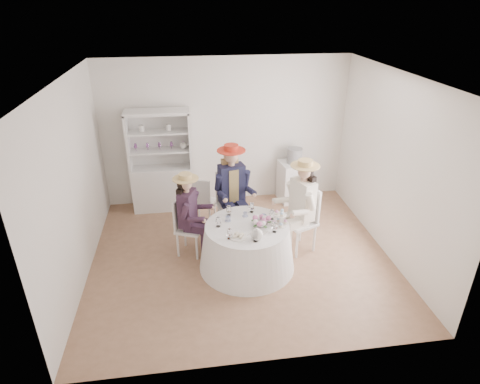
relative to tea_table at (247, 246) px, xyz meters
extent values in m
plane|color=brown|center=(-0.05, 0.26, -0.34)|extent=(4.50, 4.50, 0.00)
plane|color=white|center=(-0.05, 0.26, 2.36)|extent=(4.50, 4.50, 0.00)
plane|color=silver|center=(-0.05, 2.26, 1.01)|extent=(4.50, 0.00, 4.50)
plane|color=silver|center=(-0.05, -1.74, 1.01)|extent=(4.50, 0.00, 4.50)
plane|color=silver|center=(-2.30, 0.26, 1.01)|extent=(0.00, 4.50, 4.50)
plane|color=silver|center=(2.20, 0.26, 1.01)|extent=(0.00, 4.50, 4.50)
cone|color=white|center=(0.00, 0.00, -0.01)|extent=(1.40, 1.40, 0.67)
cylinder|color=white|center=(0.00, 0.00, 0.34)|extent=(1.20, 1.20, 0.02)
cube|color=silver|center=(-1.25, 2.01, 0.07)|extent=(1.14, 0.53, 0.83)
cube|color=silver|center=(-1.25, 2.20, 0.99)|extent=(1.10, 0.16, 1.01)
cube|color=silver|center=(-1.25, 2.01, 1.50)|extent=(1.14, 0.53, 0.06)
cube|color=silver|center=(-1.78, 2.01, 0.99)|extent=(0.08, 0.41, 1.01)
cube|color=silver|center=(-0.72, 2.01, 0.99)|extent=(0.08, 0.41, 1.01)
cube|color=silver|center=(-1.25, 2.01, 0.81)|extent=(1.06, 0.48, 0.03)
cube|color=silver|center=(-1.25, 2.01, 1.15)|extent=(1.06, 0.48, 0.03)
sphere|color=white|center=(-0.84, 2.01, 0.88)|extent=(0.13, 0.13, 0.13)
cube|color=silver|center=(1.21, 2.00, 0.05)|extent=(0.56, 0.56, 0.78)
cylinder|color=black|center=(1.21, 2.00, 0.58)|extent=(0.32, 0.32, 0.28)
cube|color=silver|center=(-0.81, 0.46, 0.09)|extent=(0.49, 0.49, 0.04)
cylinder|color=silver|center=(-0.72, 0.27, -0.13)|extent=(0.03, 0.03, 0.42)
cylinder|color=silver|center=(-0.61, 0.55, -0.13)|extent=(0.03, 0.03, 0.42)
cylinder|color=silver|center=(-1.00, 0.38, -0.13)|extent=(0.03, 0.03, 0.42)
cylinder|color=silver|center=(-0.89, 0.66, -0.13)|extent=(0.03, 0.03, 0.42)
cube|color=silver|center=(-0.97, 0.53, 0.34)|extent=(0.16, 0.35, 0.48)
cube|color=black|center=(-0.82, 0.47, 0.44)|extent=(0.30, 0.39, 0.55)
cube|color=black|center=(-0.73, 0.34, 0.16)|extent=(0.35, 0.23, 0.11)
cylinder|color=black|center=(-0.61, 0.29, -0.12)|extent=(0.10, 0.10, 0.44)
cylinder|color=black|center=(-0.86, 0.27, 0.50)|extent=(0.18, 0.14, 0.26)
cube|color=black|center=(-0.67, 0.50, 0.16)|extent=(0.35, 0.23, 0.11)
cylinder|color=black|center=(-0.55, 0.45, -0.12)|extent=(0.10, 0.10, 0.44)
cylinder|color=black|center=(-0.72, 0.64, 0.50)|extent=(0.18, 0.14, 0.26)
cylinder|color=#D8A889|center=(-0.82, 0.47, 0.73)|extent=(0.09, 0.09, 0.08)
sphere|color=#D8A889|center=(-0.82, 0.47, 0.84)|extent=(0.18, 0.18, 0.18)
sphere|color=black|center=(-0.86, 0.49, 0.82)|extent=(0.18, 0.18, 0.18)
cube|color=black|center=(-0.89, 0.50, 0.60)|extent=(0.16, 0.24, 0.36)
cylinder|color=tan|center=(-0.82, 0.47, 0.92)|extent=(0.38, 0.38, 0.01)
cylinder|color=tan|center=(-0.82, 0.47, 0.96)|extent=(0.19, 0.19, 0.08)
cube|color=silver|center=(-0.10, 0.93, 0.16)|extent=(0.53, 0.53, 0.04)
cylinder|color=silver|center=(-0.24, 0.71, -0.10)|extent=(0.04, 0.04, 0.49)
cylinder|color=silver|center=(0.11, 0.79, -0.10)|extent=(0.04, 0.04, 0.49)
cylinder|color=silver|center=(-0.31, 1.06, -0.10)|extent=(0.04, 0.04, 0.49)
cylinder|color=silver|center=(0.04, 1.14, -0.10)|extent=(0.04, 0.04, 0.49)
cube|color=silver|center=(-0.14, 1.12, 0.46)|extent=(0.42, 0.12, 0.56)
cube|color=#1B1C36|center=(-0.10, 0.95, 0.57)|extent=(0.44, 0.30, 0.65)
cube|color=tan|center=(-0.10, 0.95, 0.57)|extent=(0.20, 0.27, 0.56)
cube|color=#1B1C36|center=(-0.17, 0.77, 0.25)|extent=(0.22, 0.40, 0.13)
cylinder|color=#1B1C36|center=(-0.14, 0.62, -0.09)|extent=(0.11, 0.11, 0.51)
cylinder|color=#1B1C36|center=(-0.32, 0.85, 0.65)|extent=(0.14, 0.21, 0.31)
cube|color=#1B1C36|center=(0.03, 0.82, 0.25)|extent=(0.22, 0.40, 0.13)
cylinder|color=#1B1C36|center=(0.06, 0.66, -0.09)|extent=(0.11, 0.11, 0.51)
cylinder|color=#1B1C36|center=(0.13, 0.95, 0.65)|extent=(0.14, 0.21, 0.31)
cylinder|color=#D8A889|center=(-0.10, 0.95, 0.92)|extent=(0.10, 0.10, 0.09)
sphere|color=#D8A889|center=(-0.10, 0.95, 1.04)|extent=(0.21, 0.21, 0.21)
sphere|color=tan|center=(-0.12, 1.00, 1.02)|extent=(0.21, 0.21, 0.21)
cube|color=tan|center=(-0.12, 1.03, 0.76)|extent=(0.28, 0.14, 0.42)
cylinder|color=red|center=(-0.10, 0.95, 1.14)|extent=(0.45, 0.45, 0.01)
cylinder|color=red|center=(-0.10, 0.95, 1.18)|extent=(0.22, 0.22, 0.09)
cube|color=silver|center=(0.87, 0.32, 0.14)|extent=(0.56, 0.56, 0.04)
cylinder|color=silver|center=(0.65, 0.41, -0.11)|extent=(0.04, 0.04, 0.47)
cylinder|color=silver|center=(0.78, 0.10, -0.11)|extent=(0.04, 0.04, 0.47)
cylinder|color=silver|center=(0.96, 0.55, -0.11)|extent=(0.04, 0.04, 0.47)
cylinder|color=silver|center=(1.10, 0.23, -0.11)|extent=(0.04, 0.04, 0.47)
cube|color=silver|center=(1.05, 0.40, 0.43)|extent=(0.19, 0.39, 0.53)
cube|color=white|center=(0.89, 0.33, 0.53)|extent=(0.35, 0.44, 0.62)
cube|color=white|center=(0.72, 0.36, 0.22)|extent=(0.39, 0.27, 0.13)
cylinder|color=white|center=(0.58, 0.30, -0.10)|extent=(0.11, 0.11, 0.49)
cylinder|color=white|center=(0.77, 0.52, 0.61)|extent=(0.21, 0.16, 0.29)
cube|color=white|center=(0.79, 0.19, 0.22)|extent=(0.39, 0.27, 0.13)
cylinder|color=white|center=(0.65, 0.13, -0.10)|extent=(0.11, 0.11, 0.49)
cylinder|color=white|center=(0.94, 0.11, 0.61)|extent=(0.21, 0.16, 0.29)
cylinder|color=#D8A889|center=(0.89, 0.33, 0.87)|extent=(0.10, 0.10, 0.09)
sphere|color=#D8A889|center=(0.89, 0.33, 0.98)|extent=(0.20, 0.20, 0.20)
sphere|color=black|center=(0.94, 0.35, 0.97)|extent=(0.20, 0.20, 0.20)
cube|color=black|center=(0.97, 0.37, 0.72)|extent=(0.18, 0.27, 0.41)
cylinder|color=tan|center=(0.89, 0.33, 1.08)|extent=(0.43, 0.43, 0.01)
cylinder|color=tan|center=(0.89, 0.33, 1.12)|extent=(0.21, 0.21, 0.09)
cube|color=silver|center=(-0.55, 1.32, 0.08)|extent=(0.49, 0.49, 0.04)
cylinder|color=silver|center=(-0.35, 1.41, -0.14)|extent=(0.03, 0.03, 0.41)
cylinder|color=silver|center=(-0.63, 1.52, -0.14)|extent=(0.03, 0.03, 0.41)
cylinder|color=silver|center=(-0.46, 1.13, -0.14)|extent=(0.03, 0.03, 0.41)
cylinder|color=silver|center=(-0.74, 1.24, -0.14)|extent=(0.03, 0.03, 0.41)
cube|color=silver|center=(-0.61, 1.17, 0.33)|extent=(0.34, 0.16, 0.47)
imported|color=white|center=(-0.25, 0.18, 0.38)|extent=(0.09, 0.09, 0.06)
imported|color=white|center=(0.01, 0.27, 0.38)|extent=(0.08, 0.08, 0.06)
imported|color=white|center=(0.26, 0.14, 0.38)|extent=(0.11, 0.11, 0.07)
imported|color=white|center=(0.21, -0.03, 0.37)|extent=(0.22, 0.22, 0.05)
sphere|color=#CC66A0|center=(0.26, -0.04, 0.45)|extent=(0.08, 0.08, 0.08)
sphere|color=white|center=(0.24, 0.01, 0.45)|extent=(0.08, 0.08, 0.08)
sphere|color=#CC66A0|center=(0.21, 0.03, 0.45)|extent=(0.08, 0.08, 0.08)
sphere|color=white|center=(0.16, 0.02, 0.45)|extent=(0.08, 0.08, 0.08)
sphere|color=#CC66A0|center=(0.13, -0.01, 0.45)|extent=(0.08, 0.08, 0.08)
sphere|color=white|center=(0.13, -0.06, 0.45)|extent=(0.08, 0.08, 0.08)
sphere|color=#CC66A0|center=(0.16, -0.09, 0.45)|extent=(0.08, 0.08, 0.08)
sphere|color=white|center=(0.21, -0.10, 0.45)|extent=(0.08, 0.08, 0.08)
sphere|color=#CC66A0|center=(0.24, -0.08, 0.45)|extent=(0.08, 0.08, 0.08)
sphere|color=white|center=(0.08, -0.36, 0.42)|extent=(0.17, 0.17, 0.17)
cylinder|color=white|center=(0.18, -0.36, 0.43)|extent=(0.10, 0.03, 0.08)
cylinder|color=white|center=(0.08, -0.36, 0.50)|extent=(0.04, 0.04, 0.02)
cylinder|color=white|center=(-0.16, -0.28, 0.35)|extent=(0.24, 0.24, 0.01)
cube|color=beige|center=(-0.21, -0.30, 0.38)|extent=(0.06, 0.04, 0.03)
cube|color=beige|center=(-0.16, -0.28, 0.39)|extent=(0.06, 0.05, 0.03)
cube|color=beige|center=(-0.12, -0.26, 0.38)|extent=(0.07, 0.06, 0.03)
cube|color=beige|center=(-0.18, -0.24, 0.39)|extent=(0.07, 0.07, 0.03)
cube|color=beige|center=(-0.14, -0.31, 0.38)|extent=(0.06, 0.07, 0.03)
cylinder|color=white|center=(0.46, -0.03, 0.35)|extent=(0.24, 0.24, 0.01)
cylinder|color=white|center=(0.46, -0.03, 0.43)|extent=(0.02, 0.02, 0.16)
cylinder|color=white|center=(0.46, -0.03, 0.51)|extent=(0.18, 0.18, 0.01)
camera|label=1|loc=(-0.78, -4.80, 3.29)|focal=30.00mm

